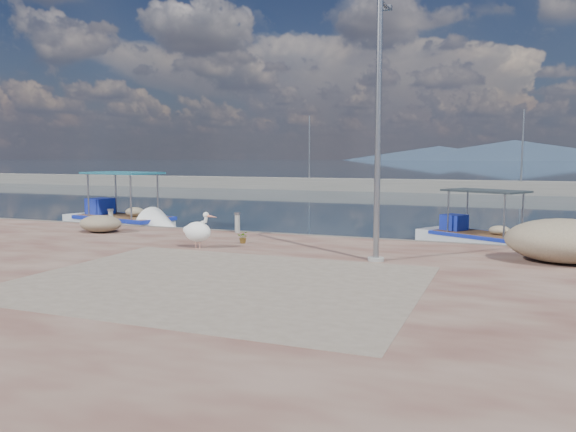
# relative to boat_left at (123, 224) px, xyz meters

# --- Properties ---
(ground) EXTENTS (1400.00, 1400.00, 0.00)m
(ground) POSITION_rel_boat_left_xyz_m (9.49, -7.01, -0.24)
(ground) COLOR #162635
(ground) RESTS_ON ground
(quay) EXTENTS (44.00, 22.00, 0.50)m
(quay) POSITION_rel_boat_left_xyz_m (9.49, -13.01, 0.01)
(quay) COLOR #542B24
(quay) RESTS_ON ground
(quay_patch) EXTENTS (9.00, 7.00, 0.01)m
(quay_patch) POSITION_rel_boat_left_xyz_m (10.49, -10.01, 0.26)
(quay_patch) COLOR gray
(quay_patch) RESTS_ON quay
(breakwater) EXTENTS (120.00, 2.20, 7.50)m
(breakwater) POSITION_rel_boat_left_xyz_m (9.49, 32.99, 0.36)
(breakwater) COLOR gray
(breakwater) RESTS_ON ground
(mountains) EXTENTS (370.00, 280.00, 22.00)m
(mountains) POSITION_rel_boat_left_xyz_m (13.88, 642.99, 9.27)
(mountains) COLOR #28384C
(mountains) RESTS_ON ground
(boat_left) EXTENTS (6.70, 3.27, 3.09)m
(boat_left) POSITION_rel_boat_left_xyz_m (0.00, 0.00, 0.00)
(boat_left) COLOR white
(boat_left) RESTS_ON ground
(boat_right) EXTENTS (5.33, 3.94, 2.48)m
(boat_right) POSITION_rel_boat_left_xyz_m (15.70, 0.76, -0.05)
(boat_right) COLOR white
(boat_right) RESTS_ON ground
(pelican) EXTENTS (1.18, 0.59, 1.15)m
(pelican) POSITION_rel_boat_left_xyz_m (7.64, -6.11, 0.80)
(pelican) COLOR tan
(pelican) RESTS_ON quay
(lamp_post) EXTENTS (0.44, 0.96, 7.00)m
(lamp_post) POSITION_rel_boat_left_xyz_m (13.25, -6.16, 3.56)
(lamp_post) COLOR gray
(lamp_post) RESTS_ON quay
(bollard_near) EXTENTS (0.25, 0.25, 0.76)m
(bollard_near) POSITION_rel_boat_left_xyz_m (7.13, -2.41, 0.67)
(bollard_near) COLOR gray
(bollard_near) RESTS_ON quay
(bollard_far) EXTENTS (0.25, 0.25, 0.77)m
(bollard_far) POSITION_rel_boat_left_xyz_m (1.81, -3.04, 0.68)
(bollard_far) COLOR gray
(bollard_far) RESTS_ON quay
(potted_plant) EXTENTS (0.46, 0.43, 0.41)m
(potted_plant) POSITION_rel_boat_left_xyz_m (8.48, -4.66, 0.46)
(potted_plant) COLOR #33722D
(potted_plant) RESTS_ON quay
(net_pile_b) EXTENTS (1.66, 1.29, 0.65)m
(net_pile_b) POSITION_rel_boat_left_xyz_m (2.25, -4.17, 0.58)
(net_pile_b) COLOR tan
(net_pile_b) RESTS_ON quay
(net_pile_c) EXTENTS (3.02, 2.16, 1.19)m
(net_pile_c) POSITION_rel_boat_left_xyz_m (17.99, -4.58, 0.85)
(net_pile_c) COLOR tan
(net_pile_c) RESTS_ON quay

